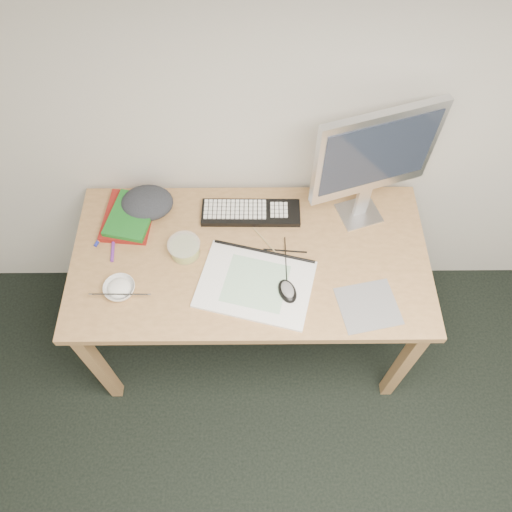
{
  "coord_description": "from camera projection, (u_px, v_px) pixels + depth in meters",
  "views": [
    {
      "loc": [
        -0.09,
        0.4,
        2.41
      ],
      "look_at": [
        -0.08,
        1.38,
        0.83
      ],
      "focal_mm": 35.0,
      "sensor_mm": 36.0,
      "label": 1
    }
  ],
  "objects": [
    {
      "name": "mouse",
      "position": [
        287.0,
        290.0,
        1.84
      ],
      "size": [
        0.09,
        0.12,
        0.03
      ],
      "primitive_type": "ellipsoid",
      "rotation": [
        0.0,
        0.0,
        0.32
      ],
      "color": "black",
      "rests_on": "sketchpad"
    },
    {
      "name": "book_green",
      "position": [
        131.0,
        215.0,
        2.01
      ],
      "size": [
        0.21,
        0.26,
        0.02
      ],
      "primitive_type": "cube",
      "rotation": [
        0.0,
        0.0,
        -0.22
      ],
      "color": "#19641F",
      "rests_on": "book_red"
    },
    {
      "name": "fruit_tub",
      "position": [
        185.0,
        248.0,
        1.94
      ],
      "size": [
        0.16,
        0.16,
        0.06
      ],
      "primitive_type": "cylinder",
      "rotation": [
        0.0,
        0.0,
        0.31
      ],
      "color": "#F1DD55",
      "rests_on": "desk"
    },
    {
      "name": "pencil_pink",
      "position": [
        231.0,
        250.0,
        1.96
      ],
      "size": [
        0.17,
        0.02,
        0.01
      ],
      "primitive_type": "cylinder",
      "rotation": [
        0.0,
        1.57,
        -0.07
      ],
      "color": "#D46A7D",
      "rests_on": "desk"
    },
    {
      "name": "sketchpad",
      "position": [
        255.0,
        284.0,
        1.88
      ],
      "size": [
        0.48,
        0.39,
        0.01
      ],
      "primitive_type": "cube",
      "rotation": [
        0.0,
        0.0,
        -0.25
      ],
      "color": "white",
      "rests_on": "desk"
    },
    {
      "name": "pencil_tan",
      "position": [
        268.0,
        244.0,
        1.98
      ],
      "size": [
        0.12,
        0.16,
        0.01
      ],
      "primitive_type": "cylinder",
      "rotation": [
        0.0,
        1.57,
        -0.93
      ],
      "color": "#A28655",
      "rests_on": "desk"
    },
    {
      "name": "rice_bowl",
      "position": [
        120.0,
        289.0,
        1.85
      ],
      "size": [
        0.14,
        0.14,
        0.04
      ],
      "primitive_type": "imported",
      "rotation": [
        0.0,
        0.0,
        -0.22
      ],
      "color": "white",
      "rests_on": "desk"
    },
    {
      "name": "marker_orange",
      "position": [
        106.0,
        228.0,
        2.02
      ],
      "size": [
        0.06,
        0.14,
        0.01
      ],
      "primitive_type": "cylinder",
      "rotation": [
        0.0,
        1.57,
        1.24
      ],
      "color": "orange",
      "rests_on": "desk"
    },
    {
      "name": "pencil_black",
      "position": [
        285.0,
        251.0,
        1.96
      ],
      "size": [
        0.17,
        0.02,
        0.01
      ],
      "primitive_type": "cylinder",
      "rotation": [
        0.0,
        1.57,
        -0.09
      ],
      "color": "black",
      "rests_on": "desk"
    },
    {
      "name": "marker_purple",
      "position": [
        113.0,
        246.0,
        1.97
      ],
      "size": [
        0.03,
        0.14,
        0.01
      ],
      "primitive_type": "cylinder",
      "rotation": [
        0.0,
        1.57,
        1.65
      ],
      "color": "#682996",
      "rests_on": "desk"
    },
    {
      "name": "desk",
      "position": [
        250.0,
        268.0,
        2.02
      ],
      "size": [
        1.4,
        0.7,
        0.75
      ],
      "color": "tan",
      "rests_on": "ground"
    },
    {
      "name": "keyboard",
      "position": [
        251.0,
        213.0,
        2.05
      ],
      "size": [
        0.41,
        0.13,
        0.02
      ],
      "primitive_type": "cube",
      "rotation": [
        0.0,
        0.0,
        -0.01
      ],
      "color": "black",
      "rests_on": "desk"
    },
    {
      "name": "chopsticks",
      "position": [
        120.0,
        294.0,
        1.82
      ],
      "size": [
        0.22,
        0.02,
        0.02
      ],
      "primitive_type": "cylinder",
      "rotation": [
        0.0,
        1.57,
        -0.01
      ],
      "color": "silver",
      "rests_on": "rice_bowl"
    },
    {
      "name": "book_red",
      "position": [
        129.0,
        216.0,
        2.04
      ],
      "size": [
        0.21,
        0.27,
        0.03
      ],
      "primitive_type": "cube",
      "rotation": [
        0.0,
        0.0,
        -0.09
      ],
      "color": "maroon",
      "rests_on": "desk"
    },
    {
      "name": "mousepad",
      "position": [
        368.0,
        306.0,
        1.84
      ],
      "size": [
        0.25,
        0.23,
        0.0
      ],
      "primitive_type": "cube",
      "rotation": [
        0.0,
        0.0,
        0.2
      ],
      "color": "slate",
      "rests_on": "desk"
    },
    {
      "name": "cloth_lump",
      "position": [
        147.0,
        203.0,
        2.05
      ],
      "size": [
        0.2,
        0.18,
        0.07
      ],
      "primitive_type": "ellipsoid",
      "rotation": [
        0.0,
        0.0,
        -0.19
      ],
      "color": "#282A30",
      "rests_on": "desk"
    },
    {
      "name": "marker_blue",
      "position": [
        103.0,
        232.0,
        2.01
      ],
      "size": [
        0.06,
        0.14,
        0.01
      ],
      "primitive_type": "cylinder",
      "rotation": [
        0.0,
        1.57,
        1.25
      ],
      "color": "#1E27A3",
      "rests_on": "desk"
    },
    {
      "name": "monitor",
      "position": [
        375.0,
        156.0,
        1.78
      ],
      "size": [
        0.45,
        0.19,
        0.54
      ],
      "rotation": [
        0.0,
        0.0,
        0.31
      ],
      "color": "silver",
      "rests_on": "desk"
    }
  ]
}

